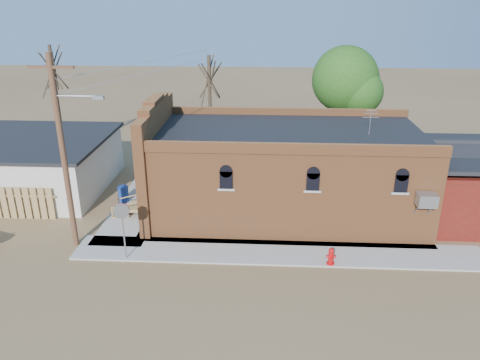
# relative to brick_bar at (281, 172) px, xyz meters

# --- Properties ---
(ground) EXTENTS (120.00, 120.00, 0.00)m
(ground) POSITION_rel_brick_bar_xyz_m (-1.64, -5.49, -2.34)
(ground) COLOR brown
(ground) RESTS_ON ground
(sidewalk_south) EXTENTS (19.00, 2.20, 0.08)m
(sidewalk_south) POSITION_rel_brick_bar_xyz_m (-0.14, -4.59, -2.30)
(sidewalk_south) COLOR #9E9991
(sidewalk_south) RESTS_ON ground
(sidewalk_west) EXTENTS (2.60, 10.00, 0.08)m
(sidewalk_west) POSITION_rel_brick_bar_xyz_m (-7.94, 0.51, -2.30)
(sidewalk_west) COLOR #9E9991
(sidewalk_west) RESTS_ON ground
(brick_bar) EXTENTS (16.40, 7.97, 6.30)m
(brick_bar) POSITION_rel_brick_bar_xyz_m (0.00, 0.00, 0.00)
(brick_bar) COLOR #A25C31
(brick_bar) RESTS_ON ground
(red_shed) EXTENTS (5.40, 6.40, 4.30)m
(red_shed) POSITION_rel_brick_bar_xyz_m (9.86, 0.01, -0.07)
(red_shed) COLOR #5C120F
(red_shed) RESTS_ON ground
(wood_fence) EXTENTS (5.20, 0.10, 1.80)m
(wood_fence) POSITION_rel_brick_bar_xyz_m (-14.44, -1.69, -1.44)
(wood_fence) COLOR olive
(wood_fence) RESTS_ON ground
(utility_pole) EXTENTS (3.12, 0.26, 9.00)m
(utility_pole) POSITION_rel_brick_bar_xyz_m (-9.79, -4.29, 2.43)
(utility_pole) COLOR #513320
(utility_pole) RESTS_ON ground
(tree_bare_near) EXTENTS (2.80, 2.80, 7.65)m
(tree_bare_near) POSITION_rel_brick_bar_xyz_m (-4.64, 7.51, 3.62)
(tree_bare_near) COLOR #4A392A
(tree_bare_near) RESTS_ON ground
(tree_bare_far) EXTENTS (2.80, 2.80, 8.16)m
(tree_bare_far) POSITION_rel_brick_bar_xyz_m (-15.64, 8.51, 4.02)
(tree_bare_far) COLOR #4A392A
(tree_bare_far) RESTS_ON ground
(tree_leafy) EXTENTS (4.40, 4.40, 8.15)m
(tree_leafy) POSITION_rel_brick_bar_xyz_m (4.36, 8.01, 3.59)
(tree_leafy) COLOR #4A392A
(tree_leafy) RESTS_ON ground
(fire_hydrant) EXTENTS (0.45, 0.42, 0.79)m
(fire_hydrant) POSITION_rel_brick_bar_xyz_m (2.13, -5.50, -1.87)
(fire_hydrant) COLOR red
(fire_hydrant) RESTS_ON sidewalk_south
(stop_sign) EXTENTS (0.69, 0.38, 2.72)m
(stop_sign) POSITION_rel_brick_bar_xyz_m (-7.06, -5.49, -0.17)
(stop_sign) COLOR #96969B
(stop_sign) RESTS_ON sidewalk_south
(trash_barrel) EXTENTS (0.79, 0.79, 0.91)m
(trash_barrel) POSITION_rel_brick_bar_xyz_m (-8.94, 0.64, -1.80)
(trash_barrel) COLOR navy
(trash_barrel) RESTS_ON sidewalk_west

